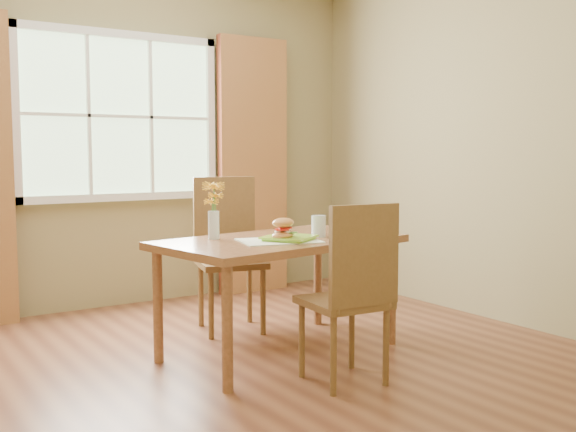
# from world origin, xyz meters

# --- Properties ---
(room) EXTENTS (4.24, 3.84, 2.74)m
(room) POSITION_xyz_m (0.00, 0.00, 1.35)
(room) COLOR brown
(room) RESTS_ON ground
(window) EXTENTS (1.62, 0.06, 1.32)m
(window) POSITION_xyz_m (0.00, 1.87, 1.50)
(window) COLOR #B4DEA8
(window) RESTS_ON room
(curtain_right) EXTENTS (0.65, 0.08, 2.20)m
(curtain_right) POSITION_xyz_m (1.15, 1.78, 1.10)
(curtain_right) COLOR maroon
(curtain_right) RESTS_ON room
(dining_table) EXTENTS (1.55, 1.02, 0.71)m
(dining_table) POSITION_xyz_m (0.35, 0.10, 0.63)
(dining_table) COLOR #925B38
(dining_table) RESTS_ON room
(chair_near) EXTENTS (0.44, 0.44, 0.96)m
(chair_near) POSITION_xyz_m (0.34, -0.60, 0.53)
(chair_near) COLOR brown
(chair_near) RESTS_ON room
(chair_far) EXTENTS (0.54, 0.54, 1.05)m
(chair_far) POSITION_xyz_m (0.37, 0.81, 0.58)
(chair_far) COLOR brown
(chair_far) RESTS_ON room
(placemat) EXTENTS (0.52, 0.43, 0.01)m
(placemat) POSITION_xyz_m (0.27, -0.01, 0.71)
(placemat) COLOR silver
(placemat) RESTS_ON dining_table
(plate) EXTENTS (0.37, 0.37, 0.01)m
(plate) POSITION_xyz_m (0.32, -0.04, 0.72)
(plate) COLOR #9AE238
(plate) RESTS_ON placemat
(croissant_sandwich) EXTENTS (0.19, 0.17, 0.12)m
(croissant_sandwich) POSITION_xyz_m (0.26, -0.06, 0.78)
(croissant_sandwich) COLOR gold
(croissant_sandwich) RESTS_ON plate
(water_glass) EXTENTS (0.09, 0.09, 0.13)m
(water_glass) POSITION_xyz_m (0.58, 0.03, 0.77)
(water_glass) COLOR silver
(water_glass) RESTS_ON dining_table
(flower_vase) EXTENTS (0.14, 0.14, 0.34)m
(flower_vase) POSITION_xyz_m (-0.00, 0.29, 0.91)
(flower_vase) COLOR silver
(flower_vase) RESTS_ON dining_table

